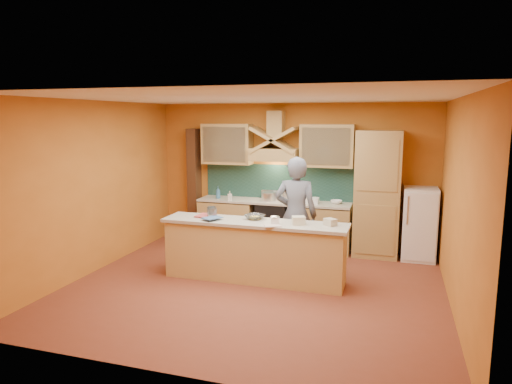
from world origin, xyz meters
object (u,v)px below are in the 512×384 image
(stove, at_px, (273,224))
(fridge, at_px, (419,224))
(person, at_px, (296,215))
(kitchen_scale, at_px, (275,221))
(mixing_bowl, at_px, (255,217))

(stove, relative_size, fridge, 0.69)
(person, distance_m, kitchen_scale, 0.71)
(kitchen_scale, xyz_separation_m, mixing_bowl, (-0.39, 0.24, -0.01))
(person, bearing_deg, stove, -64.07)
(fridge, distance_m, person, 2.39)
(fridge, height_order, mixing_bowl, fridge)
(stove, height_order, person, person)
(stove, distance_m, mixing_bowl, 1.84)
(fridge, height_order, kitchen_scale, fridge)
(person, height_order, mixing_bowl, person)
(stove, bearing_deg, kitchen_scale, -74.35)
(person, bearing_deg, mixing_bowl, 35.34)
(stove, xyz_separation_m, person, (0.73, -1.31, 0.50))
(person, relative_size, mixing_bowl, 6.44)
(stove, height_order, kitchen_scale, kitchen_scale)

